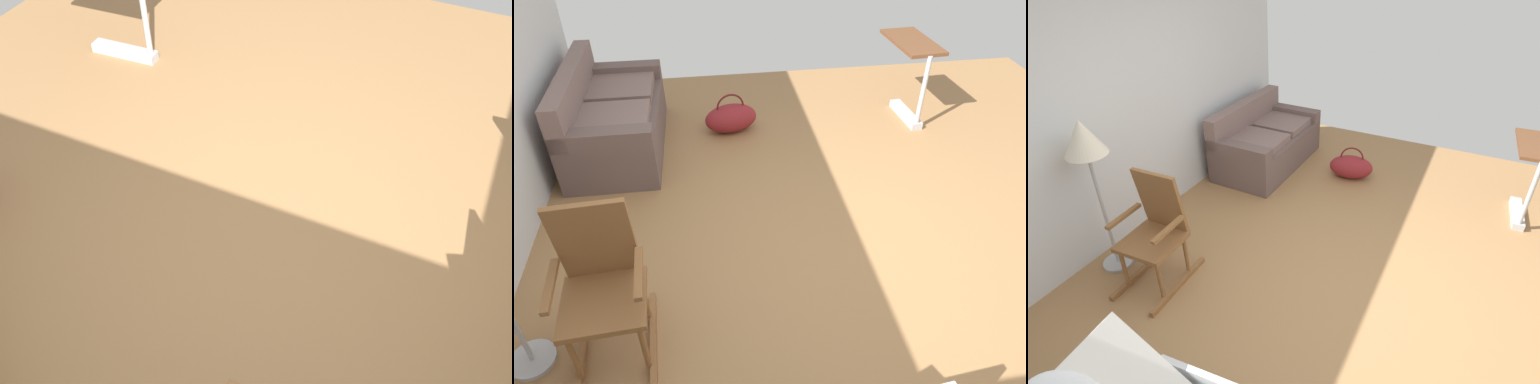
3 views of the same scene
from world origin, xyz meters
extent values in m
plane|color=#9E7247|center=(0.00, 0.00, 0.00)|extent=(6.98, 6.98, 0.00)
cube|color=silver|center=(0.00, 2.37, 1.35)|extent=(5.78, 0.10, 2.70)
cube|color=#68534F|center=(1.84, 1.76, 0.23)|extent=(1.61, 0.87, 0.45)
cube|color=#7F6660|center=(1.47, 1.72, 0.49)|extent=(0.68, 0.65, 0.10)
cube|color=#7F6660|center=(2.20, 1.71, 0.49)|extent=(0.68, 0.65, 0.10)
cube|color=#7F6660|center=(1.84, 2.10, 0.65)|extent=(1.60, 0.18, 0.40)
cube|color=#68534F|center=(1.13, 1.77, 0.30)|extent=(0.19, 0.85, 0.60)
cube|color=#68534F|center=(2.55, 1.75, 0.30)|extent=(0.19, 0.85, 0.60)
cube|color=brown|center=(-0.62, 1.76, 0.03)|extent=(0.76, 0.08, 0.05)
cube|color=brown|center=(-0.60, 1.33, 0.03)|extent=(0.76, 0.08, 0.05)
cylinder|color=brown|center=(-0.78, 1.35, 0.25)|extent=(0.04, 0.04, 0.40)
cylinder|color=brown|center=(-0.81, 1.73, 0.25)|extent=(0.04, 0.04, 0.40)
cylinder|color=brown|center=(-0.42, 1.37, 0.25)|extent=(0.04, 0.04, 0.40)
cylinder|color=brown|center=(-0.44, 1.75, 0.25)|extent=(0.04, 0.04, 0.40)
cube|color=brown|center=(-0.61, 1.55, 0.45)|extent=(0.49, 0.50, 0.04)
cube|color=brown|center=(-0.41, 1.56, 0.75)|extent=(0.14, 0.44, 0.60)
cube|color=brown|center=(-0.62, 1.32, 0.67)|extent=(0.39, 0.07, 0.03)
cube|color=brown|center=(-0.64, 1.78, 0.67)|extent=(0.39, 0.07, 0.03)
cylinder|color=#B2B5BA|center=(-0.62, 2.06, 0.01)|extent=(0.28, 0.28, 0.03)
cylinder|color=#B2B5BA|center=(-0.62, 2.06, 0.60)|extent=(0.03, 0.03, 1.15)
cone|color=silver|center=(-0.62, 2.06, 1.33)|extent=(0.34, 0.34, 0.30)
cube|color=#B2B5BA|center=(2.01, -1.36, 0.04)|extent=(0.61, 0.16, 0.08)
cylinder|color=black|center=(1.75, -1.37, 0.03)|extent=(0.07, 0.07, 0.06)
cylinder|color=black|center=(2.27, -1.34, 0.03)|extent=(0.07, 0.07, 0.06)
cylinder|color=#B2B5BA|center=(1.75, -1.37, 0.45)|extent=(0.05, 0.05, 0.74)
cube|color=brown|center=(2.15, -1.35, 0.82)|extent=(0.82, 0.45, 0.04)
ellipsoid|color=maroon|center=(2.01, 0.62, 0.15)|extent=(0.43, 0.61, 0.30)
torus|color=maroon|center=(2.01, 0.62, 0.28)|extent=(0.08, 0.30, 0.30)
camera|label=1|loc=(-0.83, 2.02, 2.72)|focal=39.21mm
camera|label=2|loc=(-2.49, 0.87, 2.60)|focal=33.21mm
camera|label=3|loc=(-2.49, -0.69, 2.64)|focal=28.06mm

